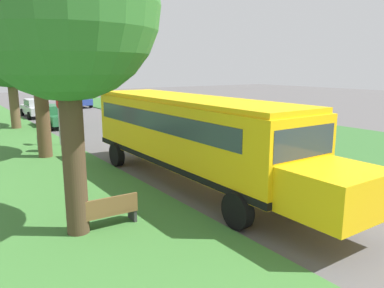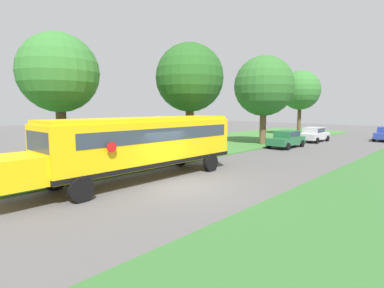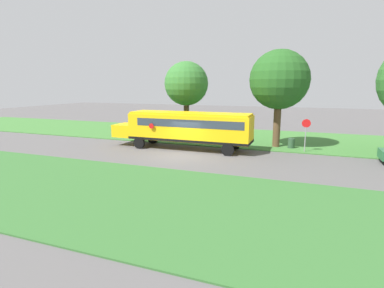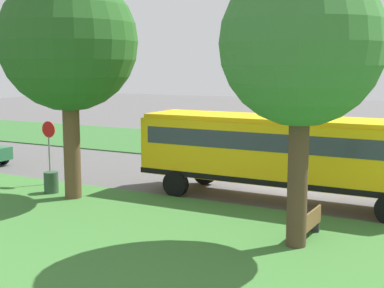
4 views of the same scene
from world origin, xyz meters
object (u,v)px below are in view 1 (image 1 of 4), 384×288
object	(u,v)px
car_green_nearest	(57,114)
car_silver_middle	(36,107)
oak_tree_beside_bus	(57,9)
car_blue_furthest	(78,99)
trash_bin	(43,144)
stop_sign	(59,115)
oak_tree_far_end	(6,44)
park_bench	(107,212)
school_bus	(192,132)
oak_tree_roadside_mid	(33,29)

from	to	relation	value
car_green_nearest	car_silver_middle	size ratio (longest dim) A/B	1.00
oak_tree_beside_bus	car_blue_furthest	bearing A→B (deg)	71.95
trash_bin	oak_tree_beside_bus	bearing A→B (deg)	-99.50
stop_sign	trash_bin	size ratio (longest dim) A/B	3.04
oak_tree_far_end	park_bench	xyz separation A→B (m)	(-0.92, -19.12, -5.28)
car_silver_middle	oak_tree_beside_bus	xyz separation A→B (m)	(-4.65, -25.13, 4.61)
stop_sign	trash_bin	distance (m)	2.04
stop_sign	car_silver_middle	bearing A→B (deg)	82.55
oak_tree_far_end	trash_bin	bearing A→B (deg)	-90.45
car_blue_furthest	oak_tree_far_end	world-z (taller)	oak_tree_far_end
oak_tree_far_end	car_silver_middle	bearing A→B (deg)	65.13
school_bus	car_silver_middle	size ratio (longest dim) A/B	2.82
oak_tree_roadside_mid	park_bench	bearing A→B (deg)	-93.39
oak_tree_far_end	trash_bin	world-z (taller)	oak_tree_far_end
oak_tree_beside_bus	park_bench	xyz separation A→B (m)	(0.87, -0.17, -5.01)
car_blue_furthest	car_silver_middle	bearing A→B (deg)	-131.51
stop_sign	park_bench	xyz separation A→B (m)	(-1.99, -11.55, -1.26)
car_blue_furthest	park_bench	xyz separation A→B (m)	(-9.39, -31.63, -0.40)
oak_tree_far_end	stop_sign	xyz separation A→B (m)	(1.07, -7.57, -4.02)
oak_tree_far_end	park_bench	distance (m)	19.86
oak_tree_beside_bus	oak_tree_far_end	world-z (taller)	oak_tree_far_end
car_silver_middle	oak_tree_far_end	size ratio (longest dim) A/B	0.51
car_blue_furthest	oak_tree_roadside_mid	distance (m)	24.63
school_bus	oak_tree_beside_bus	world-z (taller)	oak_tree_beside_bus
car_silver_middle	school_bus	bearing A→B (deg)	-89.22
car_blue_furthest	oak_tree_far_end	size ratio (longest dim) A/B	0.51
car_silver_middle	trash_bin	xyz separation A→B (m)	(-2.93, -14.86, -0.43)
oak_tree_roadside_mid	trash_bin	size ratio (longest dim) A/B	9.35
oak_tree_far_end	stop_sign	distance (m)	8.64
oak_tree_beside_bus	trash_bin	distance (m)	11.57
car_green_nearest	oak_tree_far_end	world-z (taller)	oak_tree_far_end
trash_bin	school_bus	bearing A→B (deg)	-68.96
park_bench	car_silver_middle	bearing A→B (deg)	81.49
car_silver_middle	oak_tree_beside_bus	distance (m)	25.97
car_blue_furthest	oak_tree_beside_bus	world-z (taller)	oak_tree_beside_bus
park_bench	school_bus	bearing A→B (deg)	25.98
car_green_nearest	car_blue_furthest	distance (m)	14.02
school_bus	oak_tree_roadside_mid	world-z (taller)	oak_tree_roadside_mid
car_green_nearest	park_bench	xyz separation A→B (m)	(-3.79, -18.78, -0.40)
car_blue_furthest	trash_bin	size ratio (longest dim) A/B	4.89
car_blue_furthest	park_bench	bearing A→B (deg)	-106.53
oak_tree_far_end	stop_sign	bearing A→B (deg)	-81.99
car_silver_middle	car_blue_furthest	world-z (taller)	same
car_silver_middle	stop_sign	bearing A→B (deg)	-97.45
school_bus	car_silver_middle	distance (m)	23.33
oak_tree_beside_bus	park_bench	bearing A→B (deg)	-11.26
oak_tree_beside_bus	oak_tree_far_end	size ratio (longest dim) A/B	0.90
car_green_nearest	stop_sign	bearing A→B (deg)	-103.98
oak_tree_far_end	trash_bin	distance (m)	10.17
school_bus	stop_sign	world-z (taller)	school_bus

